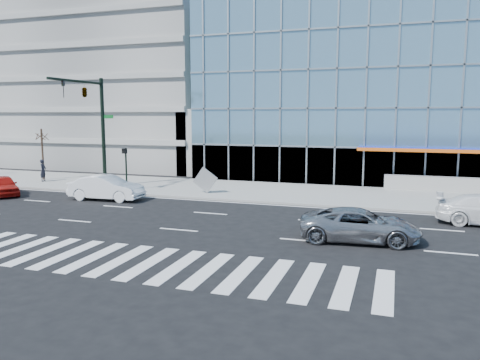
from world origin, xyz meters
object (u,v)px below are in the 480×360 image
object	(u,v)px
ped_signal_post	(126,162)
red_sedan	(3,186)
street_tree_near	(42,136)
pedestrian	(43,170)
tilted_panel	(205,180)
white_sedan	(106,188)
silver_suv	(360,225)
traffic_signal	(90,105)

from	to	relation	value
ped_signal_post	red_sedan	distance (m)	8.36
street_tree_near	red_sedan	xyz separation A→B (m)	(2.28, -6.50, -3.10)
pedestrian	tilted_panel	distance (m)	14.70
white_sedan	pedestrian	xyz separation A→B (m)	(-9.27, 4.84, 0.24)
ped_signal_post	red_sedan	size ratio (longest dim) A/B	0.75
tilted_panel	pedestrian	bearing A→B (deg)	172.31
tilted_panel	street_tree_near	bearing A→B (deg)	169.25
silver_suv	white_sedan	bearing A→B (deg)	67.67
street_tree_near	tilted_panel	world-z (taller)	street_tree_near
red_sedan	tilted_panel	size ratio (longest dim) A/B	3.08
street_tree_near	tilted_panel	bearing A→B (deg)	-7.42
traffic_signal	red_sedan	distance (m)	8.07
silver_suv	red_sedan	distance (m)	24.49
pedestrian	silver_suv	bearing A→B (deg)	-127.59
street_tree_near	pedestrian	world-z (taller)	street_tree_near
ped_signal_post	pedestrian	bearing A→B (deg)	169.20
red_sedan	tilted_panel	bearing A→B (deg)	-34.78
ped_signal_post	pedestrian	size ratio (longest dim) A/B	1.69
street_tree_near	white_sedan	xyz separation A→B (m)	(10.02, -5.73, -2.98)
pedestrian	white_sedan	bearing A→B (deg)	-134.06
street_tree_near	silver_suv	size ratio (longest dim) A/B	0.82
traffic_signal	white_sedan	size ratio (longest dim) A/B	1.64
street_tree_near	red_sedan	bearing A→B (deg)	-70.69
white_sedan	tilted_panel	world-z (taller)	tilted_panel
ped_signal_post	street_tree_near	world-z (taller)	street_tree_near
traffic_signal	pedestrian	size ratio (longest dim) A/B	4.51
silver_suv	street_tree_near	bearing A→B (deg)	62.60
white_sedan	red_sedan	bearing A→B (deg)	92.42
traffic_signal	red_sedan	world-z (taller)	traffic_signal
traffic_signal	tilted_panel	world-z (taller)	traffic_signal
red_sedan	traffic_signal	bearing A→B (deg)	-16.60
traffic_signal	red_sedan	xyz separation A→B (m)	(-4.72, -3.57, -5.48)
traffic_signal	red_sedan	bearing A→B (deg)	-142.89
traffic_signal	pedestrian	world-z (taller)	traffic_signal
traffic_signal	ped_signal_post	bearing A→B (deg)	8.52
traffic_signal	tilted_panel	distance (m)	9.87
ped_signal_post	tilted_panel	world-z (taller)	ped_signal_post
white_sedan	red_sedan	size ratio (longest dim) A/B	1.22
traffic_signal	pedestrian	distance (m)	8.34
silver_suv	red_sedan	xyz separation A→B (m)	(-24.11, 4.28, -0.03)
silver_suv	pedestrian	bearing A→B (deg)	63.72
traffic_signal	ped_signal_post	xyz separation A→B (m)	(2.50, 0.37, -4.02)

